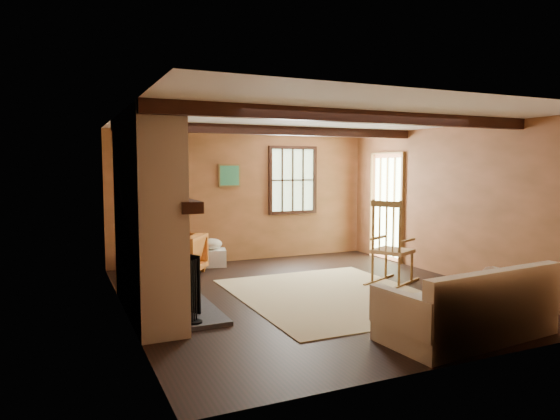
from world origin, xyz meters
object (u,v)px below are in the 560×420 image
fireplace (148,222)px  rocking_chair (391,248)px  armchair (180,254)px  sofa (471,312)px  laundry_basket (211,258)px

fireplace → rocking_chair: 3.63m
fireplace → armchair: size_ratio=3.24×
sofa → fireplace: bearing=136.3°
fireplace → laundry_basket: bearing=58.6°
sofa → armchair: (-2.04, 4.25, 0.06)m
rocking_chair → sofa: rocking_chair is taller
fireplace → rocking_chair: (3.58, 0.05, -0.57)m
sofa → armchair: sofa is taller
fireplace → sofa: 3.74m
rocking_chair → armchair: bearing=28.5°
rocking_chair → sofa: size_ratio=0.65×
fireplace → laundry_basket: fireplace is taller
laundry_basket → fireplace: bearing=-121.4°
laundry_basket → armchair: armchair is taller
sofa → laundry_basket: bearing=101.1°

